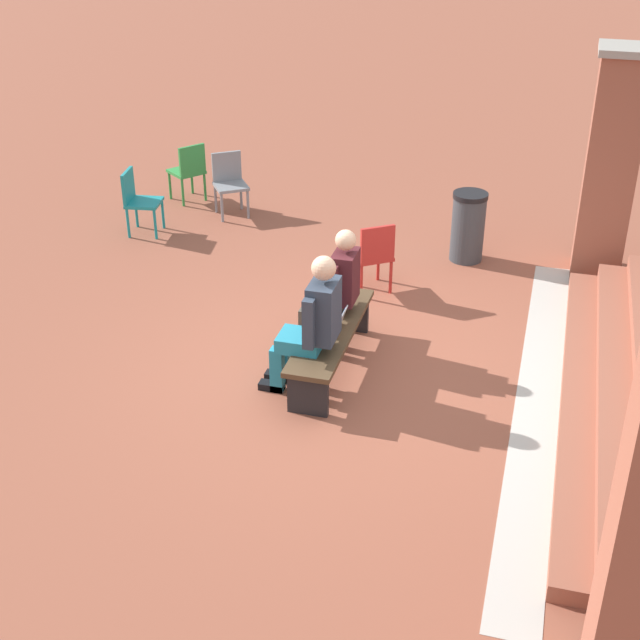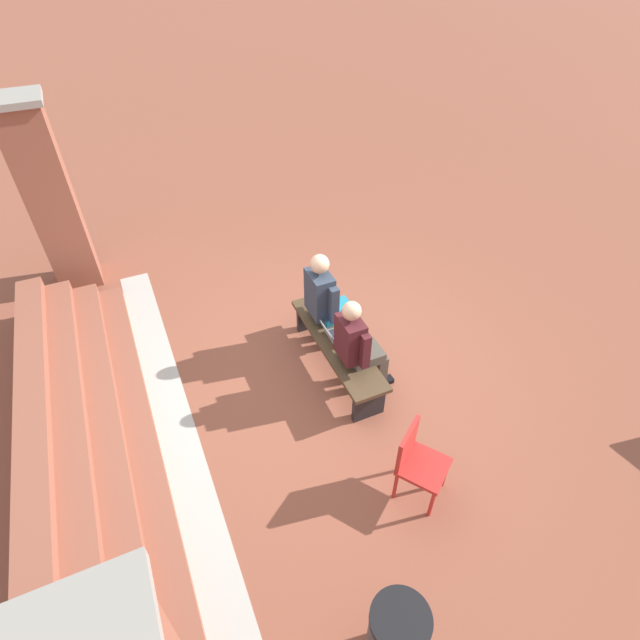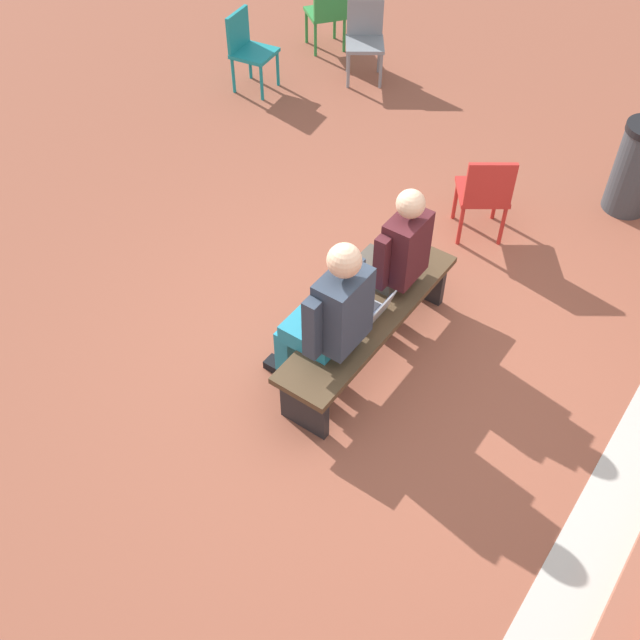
% 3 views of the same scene
% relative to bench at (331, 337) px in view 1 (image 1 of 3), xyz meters
% --- Properties ---
extents(ground_plane, '(60.00, 60.00, 0.00)m').
position_rel_bench_xyz_m(ground_plane, '(0.03, 0.17, -0.35)').
color(ground_plane, brown).
extents(concrete_strip, '(5.86, 0.40, 0.01)m').
position_rel_bench_xyz_m(concrete_strip, '(0.00, 1.99, -0.35)').
color(concrete_strip, '#B7B2A8').
rests_on(concrete_strip, ground).
extents(brick_pillar_left_of_steps, '(0.64, 0.64, 2.62)m').
position_rel_bench_xyz_m(brick_pillar_left_of_steps, '(-3.03, 2.47, 0.97)').
color(brick_pillar_left_of_steps, '#93513D').
rests_on(brick_pillar_left_of_steps, ground).
extents(bench, '(1.80, 0.44, 0.45)m').
position_rel_bench_xyz_m(bench, '(0.00, 0.00, 0.00)').
color(bench, '#4C3823').
rests_on(bench, ground).
extents(person_student, '(0.52, 0.66, 1.31)m').
position_rel_bench_xyz_m(person_student, '(-0.37, -0.07, 0.35)').
color(person_student, '#4C473D').
rests_on(person_student, ground).
extents(person_adult, '(0.57, 0.72, 1.39)m').
position_rel_bench_xyz_m(person_adult, '(0.42, -0.07, 0.38)').
color(person_adult, teal).
rests_on(person_adult, ground).
extents(laptop, '(0.32, 0.29, 0.21)m').
position_rel_bench_xyz_m(laptop, '(0.04, 0.01, 0.15)').
color(laptop, '#9EA0A5').
rests_on(laptop, bench).
extents(plastic_chair_near_bench_left, '(0.59, 0.59, 0.84)m').
position_rel_bench_xyz_m(plastic_chair_near_bench_left, '(-3.84, -3.09, 0.13)').
color(plastic_chair_near_bench_left, '#2D893D').
rests_on(plastic_chair_near_bench_left, ground).
extents(plastic_chair_far_right, '(0.59, 0.59, 0.84)m').
position_rel_bench_xyz_m(plastic_chair_far_right, '(-3.55, -2.38, 0.13)').
color(plastic_chair_far_right, gray).
rests_on(plastic_chair_far_right, ground).
extents(plastic_chair_far_left, '(0.59, 0.59, 0.84)m').
position_rel_bench_xyz_m(plastic_chair_far_left, '(-1.74, 0.02, 0.13)').
color(plastic_chair_far_left, red).
rests_on(plastic_chair_far_left, ground).
extents(plastic_chair_near_bench_right, '(0.48, 0.48, 0.84)m').
position_rel_bench_xyz_m(plastic_chair_near_bench_right, '(-2.60, -3.27, 0.13)').
color(plastic_chair_near_bench_right, teal).
rests_on(plastic_chair_near_bench_right, ground).
extents(litter_bin, '(0.42, 0.42, 0.86)m').
position_rel_bench_xyz_m(litter_bin, '(-2.91, 0.94, 0.08)').
color(litter_bin, '#383D42').
rests_on(litter_bin, ground).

